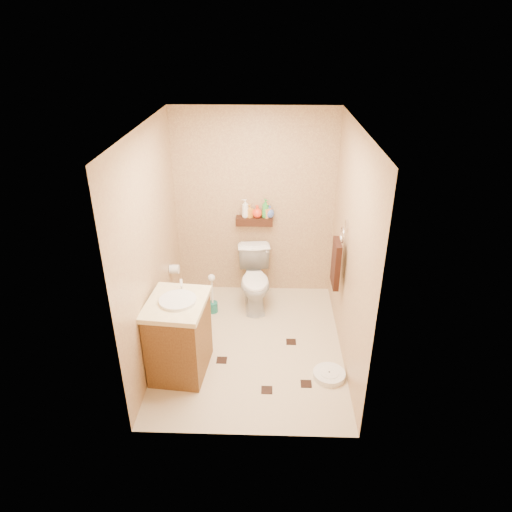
{
  "coord_description": "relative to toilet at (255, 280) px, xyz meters",
  "views": [
    {
      "loc": [
        0.19,
        -4.09,
        3.22
      ],
      "look_at": [
        0.05,
        0.25,
        1.0
      ],
      "focal_mm": 32.0,
      "sensor_mm": 36.0,
      "label": 1
    }
  ],
  "objects": [
    {
      "name": "wall_back",
      "position": [
        -0.02,
        0.42,
        0.83
      ],
      "size": [
        2.0,
        0.04,
        2.4
      ],
      "primitive_type": "cube",
      "color": "tan",
      "rests_on": "ground"
    },
    {
      "name": "towel_ring",
      "position": [
        0.89,
        -0.58,
        0.58
      ],
      "size": [
        0.12,
        0.3,
        0.76
      ],
      "color": "silver",
      "rests_on": "wall_right"
    },
    {
      "name": "bottle_e",
      "position": [
        0.14,
        0.34,
        0.8
      ],
      "size": [
        0.12,
        0.12,
        0.18
      ],
      "primitive_type": "imported",
      "rotation": [
        0.0,
        0.0,
        0.75
      ],
      "color": "#F49751",
      "rests_on": "wall_shelf"
    },
    {
      "name": "toilet",
      "position": [
        0.0,
        0.0,
        0.0
      ],
      "size": [
        0.47,
        0.75,
        0.73
      ],
      "primitive_type": "imported",
      "rotation": [
        0.0,
        0.0,
        0.09
      ],
      "color": "white",
      "rests_on": "ground"
    },
    {
      "name": "wall_front",
      "position": [
        -0.02,
        -2.08,
        0.83
      ],
      "size": [
        2.0,
        0.04,
        2.4
      ],
      "primitive_type": "cube",
      "color": "tan",
      "rests_on": "ground"
    },
    {
      "name": "toilet_paper",
      "position": [
        -0.96,
        -0.18,
        0.24
      ],
      "size": [
        0.12,
        0.11,
        0.12
      ],
      "color": "white",
      "rests_on": "wall_left"
    },
    {
      "name": "bottle_b",
      "position": [
        -0.08,
        0.34,
        0.79
      ],
      "size": [
        0.1,
        0.1,
        0.16
      ],
      "primitive_type": "imported",
      "rotation": [
        0.0,
        0.0,
        5.6
      ],
      "color": "orange",
      "rests_on": "wall_shelf"
    },
    {
      "name": "wall_shelf",
      "position": [
        -0.02,
        0.34,
        0.65
      ],
      "size": [
        0.46,
        0.14,
        0.1
      ],
      "primitive_type": "cube",
      "color": "#3C1B10",
      "rests_on": "wall_back"
    },
    {
      "name": "ceiling",
      "position": [
        -0.02,
        -0.83,
        2.03
      ],
      "size": [
        2.0,
        2.5,
        0.02
      ],
      "primitive_type": "cube",
      "color": "white",
      "rests_on": "wall_back"
    },
    {
      "name": "wall_left",
      "position": [
        -1.02,
        -0.83,
        0.83
      ],
      "size": [
        0.04,
        2.5,
        2.4
      ],
      "primitive_type": "cube",
      "color": "tan",
      "rests_on": "ground"
    },
    {
      "name": "bottle_f",
      "position": [
        0.17,
        0.34,
        0.78
      ],
      "size": [
        0.15,
        0.15,
        0.16
      ],
      "primitive_type": "imported",
      "rotation": [
        0.0,
        0.0,
        3.41
      ],
      "color": "#4763B3",
      "rests_on": "wall_shelf"
    },
    {
      "name": "bathroom_scale",
      "position": [
        0.8,
        -1.32,
        -0.33
      ],
      "size": [
        0.43,
        0.43,
        0.07
      ],
      "rotation": [
        0.0,
        0.0,
        0.42
      ],
      "color": "white",
      "rests_on": "ground"
    },
    {
      "name": "ground",
      "position": [
        -0.02,
        -0.83,
        -0.37
      ],
      "size": [
        2.5,
        2.5,
        0.0
      ],
      "primitive_type": "plane",
      "color": "beige",
      "rests_on": "ground"
    },
    {
      "name": "vanity",
      "position": [
        -0.72,
        -1.25,
        0.06
      ],
      "size": [
        0.62,
        0.73,
        0.96
      ],
      "rotation": [
        0.0,
        0.0,
        -0.09
      ],
      "color": "brown",
      "rests_on": "ground"
    },
    {
      "name": "wall_right",
      "position": [
        0.98,
        -0.83,
        0.83
      ],
      "size": [
        0.04,
        2.5,
        2.4
      ],
      "primitive_type": "cube",
      "color": "tan",
      "rests_on": "ground"
    },
    {
      "name": "bottle_a",
      "position": [
        -0.13,
        0.34,
        0.82
      ],
      "size": [
        0.11,
        0.11,
        0.23
      ],
      "primitive_type": "imported",
      "rotation": [
        0.0,
        0.0,
        4.91
      ],
      "color": "white",
      "rests_on": "wall_shelf"
    },
    {
      "name": "bottle_c",
      "position": [
        0.01,
        0.34,
        0.78
      ],
      "size": [
        0.15,
        0.15,
        0.16
      ],
      "primitive_type": "imported",
      "rotation": [
        0.0,
        0.0,
        4.48
      ],
      "color": "#F13A1C",
      "rests_on": "wall_shelf"
    },
    {
      "name": "floor_accents",
      "position": [
        0.04,
        -0.89,
        -0.36
      ],
      "size": [
        1.32,
        1.44,
        0.01
      ],
      "color": "black",
      "rests_on": "ground"
    },
    {
      "name": "bottle_d",
      "position": [
        0.11,
        0.34,
        0.82
      ],
      "size": [
        0.13,
        0.13,
        0.24
      ],
      "primitive_type": "imported",
      "rotation": [
        0.0,
        0.0,
        0.61
      ],
      "color": "green",
      "rests_on": "wall_shelf"
    },
    {
      "name": "toilet_brush",
      "position": [
        -0.52,
        -0.18,
        -0.18
      ],
      "size": [
        0.12,
        0.12,
        0.53
      ],
      "color": "#1B6F61",
      "rests_on": "ground"
    }
  ]
}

